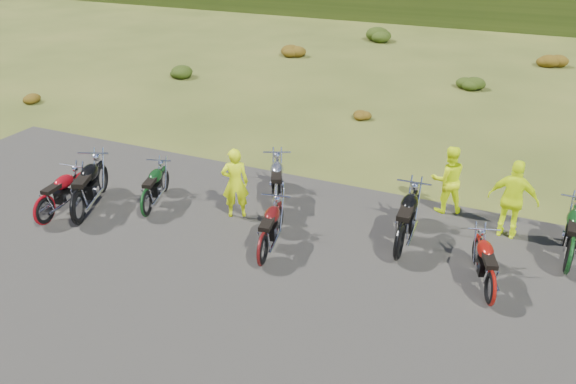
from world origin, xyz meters
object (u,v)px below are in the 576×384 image
at_px(motorcycle_3, 276,215).
at_px(motorcycle_0, 82,224).
at_px(person_middle, 235,184).
at_px(motorcycle_7, 565,273).

bearing_deg(motorcycle_3, motorcycle_0, 95.77).
distance_m(motorcycle_0, person_middle, 3.63).
height_order(motorcycle_0, motorcycle_7, motorcycle_0).
relative_size(motorcycle_0, motorcycle_3, 1.10).
relative_size(motorcycle_7, person_middle, 1.29).
distance_m(motorcycle_3, person_middle, 1.25).
relative_size(motorcycle_3, motorcycle_7, 0.98).
xyz_separation_m(motorcycle_0, person_middle, (3.06, 1.77, 0.84)).
height_order(motorcycle_3, person_middle, person_middle).
distance_m(motorcycle_7, person_middle, 7.10).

